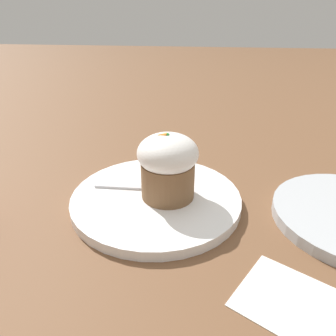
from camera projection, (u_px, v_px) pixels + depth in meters
name	position (u px, v px, depth m)	size (l,w,h in m)	color
ground_plane	(156.00, 203.00, 0.52)	(4.00, 4.00, 0.00)	brown
dessert_plate	(156.00, 199.00, 0.51)	(0.26, 0.26, 0.02)	white
carrot_cake	(168.00, 164.00, 0.49)	(0.09, 0.09, 0.10)	brown
spoon	(148.00, 187.00, 0.52)	(0.12, 0.04, 0.01)	silver
paper_napkin	(293.00, 302.00, 0.35)	(0.15, 0.14, 0.00)	white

